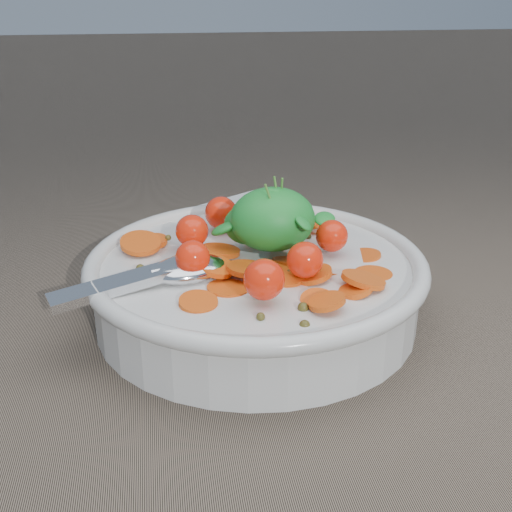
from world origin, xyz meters
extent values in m
plane|color=#796856|center=(0.00, 0.00, 0.00)|extent=(6.00, 6.00, 0.00)
cylinder|color=silver|center=(0.00, -0.02, 0.02)|extent=(0.26, 0.26, 0.05)
torus|color=silver|center=(0.00, -0.02, 0.05)|extent=(0.27, 0.27, 0.01)
cylinder|color=silver|center=(0.00, -0.02, 0.00)|extent=(0.13, 0.13, 0.01)
cylinder|color=brown|center=(0.00, -0.02, 0.02)|extent=(0.23, 0.23, 0.04)
cylinder|color=#E85A13|center=(-0.05, -0.09, 0.05)|extent=(0.03, 0.03, 0.01)
cylinder|color=#E85A13|center=(0.07, 0.04, 0.06)|extent=(0.04, 0.04, 0.01)
cylinder|color=#E85A13|center=(-0.01, 0.07, 0.05)|extent=(0.04, 0.04, 0.01)
cylinder|color=#E85A13|center=(0.05, 0.06, 0.05)|extent=(0.04, 0.04, 0.02)
cylinder|color=#E85A13|center=(0.09, -0.06, 0.05)|extent=(0.04, 0.04, 0.00)
cylinder|color=#E85A13|center=(-0.05, -0.02, 0.05)|extent=(0.04, 0.04, 0.02)
cylinder|color=#E85A13|center=(0.07, -0.08, 0.05)|extent=(0.05, 0.05, 0.01)
cylinder|color=#E85A13|center=(-0.02, -0.01, 0.06)|extent=(0.04, 0.04, 0.01)
cylinder|color=#E85A13|center=(0.06, -0.05, 0.05)|extent=(0.03, 0.03, 0.01)
cylinder|color=#E85A13|center=(0.01, 0.03, 0.05)|extent=(0.03, 0.03, 0.01)
cylinder|color=#E85A13|center=(-0.09, 0.01, 0.06)|extent=(0.04, 0.04, 0.01)
cylinder|color=#E85A13|center=(0.01, -0.05, 0.05)|extent=(0.04, 0.04, 0.01)
cylinder|color=#E85A13|center=(0.04, -0.01, 0.05)|extent=(0.04, 0.04, 0.01)
cylinder|color=#E85A13|center=(-0.03, -0.04, 0.06)|extent=(0.04, 0.05, 0.02)
cylinder|color=#E85A13|center=(0.04, -0.11, 0.06)|extent=(0.04, 0.04, 0.01)
cylinder|color=#E85A13|center=(0.09, -0.02, 0.05)|extent=(0.03, 0.03, 0.01)
cylinder|color=#E85A13|center=(0.02, -0.06, 0.05)|extent=(0.03, 0.03, 0.01)
cylinder|color=#E85A13|center=(-0.02, -0.07, 0.05)|extent=(0.04, 0.04, 0.01)
cylinder|color=#E85A13|center=(0.03, -0.03, 0.05)|extent=(0.03, 0.03, 0.01)
cylinder|color=#E85A13|center=(-0.01, -0.05, 0.06)|extent=(0.04, 0.04, 0.01)
cylinder|color=#E85A13|center=(0.07, -0.09, 0.05)|extent=(0.04, 0.04, 0.01)
cylinder|color=#E85A13|center=(0.04, -0.06, 0.05)|extent=(0.04, 0.04, 0.01)
cylinder|color=#E85A13|center=(-0.08, 0.03, 0.05)|extent=(0.04, 0.04, 0.01)
cylinder|color=#E85A13|center=(0.04, -0.10, 0.05)|extent=(0.03, 0.03, 0.01)
sphere|color=#494218|center=(-0.09, -0.03, 0.05)|extent=(0.01, 0.01, 0.01)
sphere|color=#494218|center=(-0.09, 0.01, 0.05)|extent=(0.01, 0.01, 0.01)
sphere|color=#494218|center=(-0.06, 0.02, 0.06)|extent=(0.01, 0.01, 0.01)
sphere|color=#494218|center=(-0.08, -0.05, 0.05)|extent=(0.01, 0.01, 0.01)
sphere|color=#494218|center=(0.05, 0.05, 0.05)|extent=(0.01, 0.01, 0.01)
sphere|color=#494218|center=(0.02, -0.13, 0.05)|extent=(0.01, 0.01, 0.01)
sphere|color=#494218|center=(0.05, -0.02, 0.05)|extent=(0.01, 0.01, 0.01)
sphere|color=#494218|center=(-0.07, 0.03, 0.05)|extent=(0.01, 0.01, 0.01)
sphere|color=#494218|center=(-0.01, -0.12, 0.05)|extent=(0.01, 0.01, 0.01)
sphere|color=#494218|center=(-0.03, 0.00, 0.05)|extent=(0.01, 0.01, 0.01)
sphere|color=#494218|center=(0.05, 0.00, 0.05)|extent=(0.01, 0.01, 0.01)
sphere|color=#494218|center=(0.02, -0.05, 0.05)|extent=(0.01, 0.01, 0.01)
sphere|color=#494218|center=(0.02, -0.11, 0.05)|extent=(0.01, 0.01, 0.01)
sphere|color=#494218|center=(0.06, 0.02, 0.05)|extent=(0.01, 0.01, 0.01)
sphere|color=red|center=(0.07, -0.02, 0.07)|extent=(0.03, 0.03, 0.03)
sphere|color=red|center=(0.04, 0.02, 0.07)|extent=(0.03, 0.03, 0.03)
sphere|color=red|center=(-0.02, 0.04, 0.07)|extent=(0.03, 0.03, 0.03)
sphere|color=red|center=(-0.04, 0.01, 0.07)|extent=(0.03, 0.03, 0.03)
sphere|color=red|center=(-0.05, -0.05, 0.07)|extent=(0.03, 0.03, 0.03)
sphere|color=red|center=(0.00, -0.09, 0.07)|extent=(0.03, 0.03, 0.03)
sphere|color=red|center=(0.03, -0.07, 0.07)|extent=(0.03, 0.03, 0.03)
ellipsoid|color=green|center=(0.02, -0.01, 0.08)|extent=(0.07, 0.06, 0.05)
ellipsoid|color=green|center=(0.00, 0.00, 0.07)|extent=(0.04, 0.04, 0.03)
ellipsoid|color=green|center=(0.03, -0.02, 0.08)|extent=(0.03, 0.03, 0.02)
ellipsoid|color=green|center=(0.01, 0.00, 0.08)|extent=(0.03, 0.02, 0.01)
ellipsoid|color=green|center=(0.02, 0.00, 0.09)|extent=(0.03, 0.03, 0.02)
ellipsoid|color=green|center=(0.04, -0.04, 0.09)|extent=(0.02, 0.02, 0.02)
ellipsoid|color=green|center=(0.02, -0.01, 0.10)|extent=(0.02, 0.02, 0.02)
ellipsoid|color=green|center=(0.01, -0.01, 0.09)|extent=(0.02, 0.02, 0.02)
ellipsoid|color=green|center=(0.04, -0.02, 0.08)|extent=(0.02, 0.02, 0.01)
ellipsoid|color=green|center=(0.02, -0.01, 0.09)|extent=(0.03, 0.03, 0.02)
ellipsoid|color=green|center=(0.01, 0.01, 0.08)|extent=(0.03, 0.03, 0.03)
ellipsoid|color=green|center=(0.03, -0.01, 0.08)|extent=(0.03, 0.03, 0.02)
ellipsoid|color=green|center=(0.02, -0.01, 0.10)|extent=(0.02, 0.02, 0.02)
ellipsoid|color=green|center=(0.02, -0.01, 0.09)|extent=(0.02, 0.02, 0.01)
ellipsoid|color=green|center=(0.02, -0.02, 0.09)|extent=(0.02, 0.02, 0.02)
ellipsoid|color=green|center=(0.06, -0.01, 0.08)|extent=(0.03, 0.03, 0.01)
ellipsoid|color=green|center=(0.02, -0.02, 0.08)|extent=(0.02, 0.02, 0.01)
ellipsoid|color=green|center=(-0.02, -0.01, 0.07)|extent=(0.03, 0.03, 0.02)
ellipsoid|color=green|center=(0.01, -0.01, 0.10)|extent=(0.03, 0.03, 0.02)
ellipsoid|color=green|center=(0.04, -0.01, 0.08)|extent=(0.02, 0.02, 0.01)
ellipsoid|color=green|center=(0.02, -0.01, 0.10)|extent=(0.03, 0.02, 0.01)
cylinder|color=#4C8C33|center=(0.02, -0.03, 0.09)|extent=(0.02, 0.00, 0.04)
cylinder|color=#4C8C33|center=(0.03, -0.01, 0.09)|extent=(0.00, 0.01, 0.04)
cylinder|color=#4C8C33|center=(0.02, -0.01, 0.09)|extent=(0.01, 0.00, 0.04)
ellipsoid|color=silver|center=(-0.05, -0.04, 0.06)|extent=(0.07, 0.06, 0.02)
cube|color=silver|center=(-0.09, -0.06, 0.06)|extent=(0.12, 0.06, 0.02)
cylinder|color=silver|center=(-0.07, -0.05, 0.06)|extent=(0.02, 0.02, 0.01)
cube|color=white|center=(0.03, 0.21, 0.00)|extent=(0.18, 0.18, 0.01)
camera|label=1|loc=(-0.07, -0.48, 0.26)|focal=45.00mm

